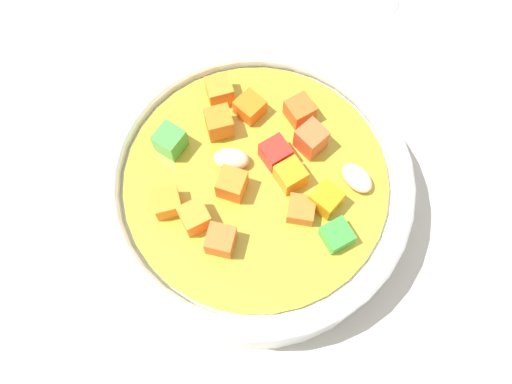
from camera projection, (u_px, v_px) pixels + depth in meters
ground_plane at (256, 209)px, 42.16cm from camera, size 140.00×140.00×2.00cm
soup_bowl_main at (256, 189)px, 38.60cm from camera, size 20.43×20.43×6.37cm
spoon at (415, 34)px, 46.06cm from camera, size 19.05×8.94×0.90cm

